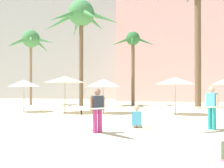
% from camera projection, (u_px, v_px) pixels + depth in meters
% --- Properties ---
extents(hotel_pink, '(22.45, 10.06, 12.62)m').
position_uv_depth(hotel_pink, '(211.00, 50.00, 35.64)').
color(hotel_pink, beige).
rests_on(hotel_pink, ground).
extents(palm_tree_left, '(6.99, 6.62, 9.31)m').
position_uv_depth(palm_tree_left, '(81.00, 18.00, 25.12)').
color(palm_tree_left, brown).
rests_on(palm_tree_left, ground).
extents(palm_tree_center, '(4.01, 3.82, 6.66)m').
position_uv_depth(palm_tree_center, '(133.00, 45.00, 25.74)').
color(palm_tree_center, brown).
rests_on(palm_tree_center, ground).
extents(palm_tree_right, '(4.62, 4.22, 6.95)m').
position_uv_depth(palm_tree_right, '(31.00, 42.00, 26.41)').
color(palm_tree_right, '#896B4C').
rests_on(palm_tree_right, ground).
extents(cafe_umbrella_1, '(2.23, 2.23, 2.20)m').
position_uv_depth(cafe_umbrella_1, '(103.00, 83.00, 18.11)').
color(cafe_umbrella_1, gray).
rests_on(cafe_umbrella_1, ground).
extents(cafe_umbrella_2, '(2.08, 2.08, 2.16)m').
position_uv_depth(cafe_umbrella_2, '(24.00, 83.00, 19.22)').
color(cafe_umbrella_2, gray).
rests_on(cafe_umbrella_2, ground).
extents(cafe_umbrella_3, '(2.39, 2.39, 2.26)m').
position_uv_depth(cafe_umbrella_3, '(175.00, 81.00, 17.33)').
color(cafe_umbrella_3, gray).
rests_on(cafe_umbrella_3, ground).
extents(cafe_umbrella_4, '(2.66, 2.66, 2.37)m').
position_uv_depth(cafe_umbrella_4, '(65.00, 79.00, 18.43)').
color(cafe_umbrella_4, gray).
rests_on(cafe_umbrella_4, ground).
extents(person_near_right, '(2.36, 1.95, 1.70)m').
position_uv_depth(person_near_right, '(212.00, 106.00, 11.06)').
color(person_near_right, teal).
rests_on(person_near_right, ground).
extents(person_far_left, '(0.47, 0.96, 0.93)m').
position_uv_depth(person_far_left, '(137.00, 120.00, 11.77)').
color(person_far_left, '#D1A889').
rests_on(person_far_left, ground).
extents(person_near_left, '(2.12, 2.11, 1.61)m').
position_uv_depth(person_near_left, '(97.00, 109.00, 10.28)').
color(person_near_left, '#B7337F').
rests_on(person_near_left, ground).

